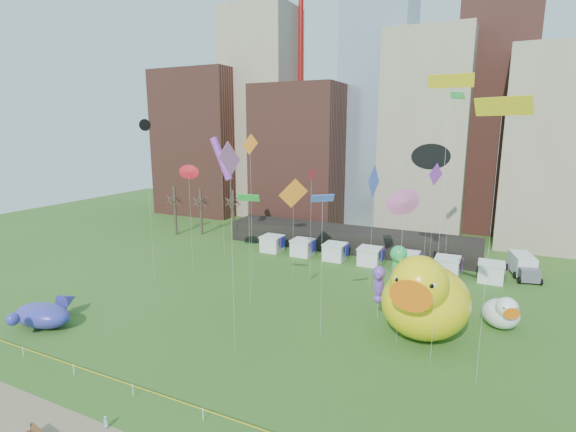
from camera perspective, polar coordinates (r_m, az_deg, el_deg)
The scene contains 29 objects.
ground at distance 31.14m, azimuth -11.08°, elevation -24.91°, with size 160.00×160.00×0.00m, color #2F571B.
skyline at distance 81.90m, azimuth 16.86°, elevation 13.28°, with size 101.00×23.00×68.00m.
pavilion at distance 66.88m, azimuth 7.93°, elevation -3.04°, with size 38.00×6.00×3.20m, color black.
vendor_tents at distance 60.12m, azimuth 10.71°, elevation -5.31°, with size 33.24×2.80×2.40m.
bare_trees at distance 76.98m, azimuth -11.23°, elevation 0.64°, with size 8.44×6.44×8.50m.
caution_tape at distance 30.74m, azimuth -11.14°, elevation -23.89°, with size 50.00×0.06×0.90m.
big_duck at distance 40.47m, azimuth 17.50°, elevation -10.24°, with size 8.43×10.85×8.11m.
small_duck at distance 45.73m, azimuth 26.37°, elevation -11.30°, with size 4.28×4.81×3.37m.
seahorse_green at distance 42.98m, azimuth 14.26°, elevation -6.35°, with size 1.95×2.26×7.41m.
seahorse_purple at distance 43.00m, azimuth 11.85°, elevation -8.45°, with size 1.40×1.69×5.40m.
whale_inflatable at distance 47.63m, azimuth -29.43°, elevation -11.16°, with size 6.22×7.61×2.60m.
box_truck at distance 62.12m, azimuth 28.55°, elevation -5.76°, with size 3.66×6.60×2.65m.
toddler at distance 31.95m, azimuth -22.86°, elevation -23.70°, with size 0.28×0.20×0.80m, color silver.
kite_0 at distance 51.90m, azimuth 3.09°, elevation 5.47°, with size 0.18×1.35×13.60m.
kite_1 at distance 36.56m, azimuth 15.03°, elevation 1.77°, with size 1.68×1.78×13.52m.
kite_2 at distance 52.39m, azimuth -18.39°, elevation 11.15°, with size 0.29×1.36×19.32m.
kite_3 at distance 43.39m, azimuth -5.22°, elevation 2.30°, with size 2.29×0.74×11.86m.
kite_4 at distance 33.49m, azimuth 20.62°, elevation 16.03°, with size 3.05×0.49×22.05m.
kite_5 at distance 48.67m, azimuth 11.20°, elevation 4.39°, with size 2.05×3.19×14.45m.
kite_6 at distance 51.21m, azimuth -5.00°, elevation 8.97°, with size 2.40×0.52×17.67m.
kite_7 at distance 48.51m, azimuth 18.83°, elevation 4.91°, with size 1.61×1.84×14.73m.
kite_8 at distance 54.33m, azimuth -12.97°, elevation 5.63°, with size 1.78×0.52×13.92m.
kite_9 at distance 33.05m, azimuth -7.67°, elevation 6.97°, with size 0.22×2.57×17.42m.
kite_10 at distance 49.00m, azimuth 18.26°, elevation 7.44°, with size 2.71×1.20×16.71m.
kite_11 at distance 51.38m, azimuth 21.41°, elevation 14.24°, with size 1.49×2.14×22.10m.
kite_12 at distance 31.77m, azimuth 26.40°, elevation 12.67°, with size 3.58×2.44×20.34m.
kite_13 at distance 36.17m, azimuth 4.57°, elevation 2.15°, with size 1.69×1.57×12.94m.
kite_14 at distance 52.49m, azimuth 0.69°, elevation 2.93°, with size 3.18×1.70×12.34m.
kite_15 at distance 62.08m, azimuth -8.77°, elevation 7.44°, with size 3.71×1.41×17.10m.
Camera 1 is at (15.53, -19.70, 18.46)m, focal length 27.00 mm.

